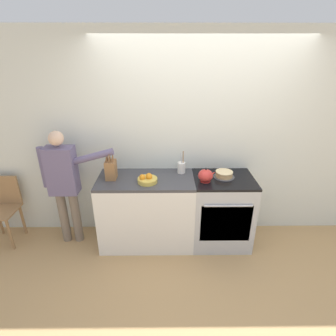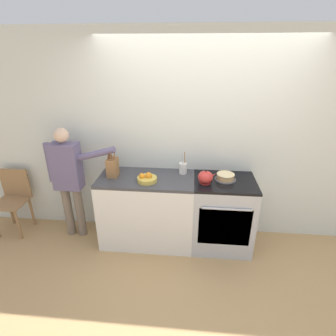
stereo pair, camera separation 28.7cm
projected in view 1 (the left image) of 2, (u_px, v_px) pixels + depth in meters
name	position (u px, v px, depth m)	size (l,w,h in m)	color
ground_plane	(199.00, 255.00, 3.26)	(16.00, 16.00, 0.00)	tan
wall_back	(198.00, 140.00, 3.30)	(8.00, 0.04, 2.60)	silver
counter_cabinet	(147.00, 211.00, 3.34)	(1.17, 0.59, 0.92)	white
stove_range	(221.00, 211.00, 3.34)	(0.73, 0.63, 0.92)	#B7BABF
layer_cake	(224.00, 175.00, 3.17)	(0.26, 0.26, 0.08)	#4C4C51
tea_kettle	(206.00, 176.00, 3.06)	(0.21, 0.17, 0.17)	red
knife_block	(111.00, 170.00, 3.11)	(0.12, 0.16, 0.32)	olive
utensil_crock	(181.00, 167.00, 3.28)	(0.10, 0.10, 0.29)	silver
fruit_bowl	(147.00, 179.00, 3.05)	(0.23, 0.23, 0.11)	gold
person_baker	(64.00, 180.00, 3.18)	(0.89, 0.20, 1.51)	#7A6B5B
dining_chair	(3.00, 205.00, 3.39)	(0.40, 0.40, 0.87)	#997047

